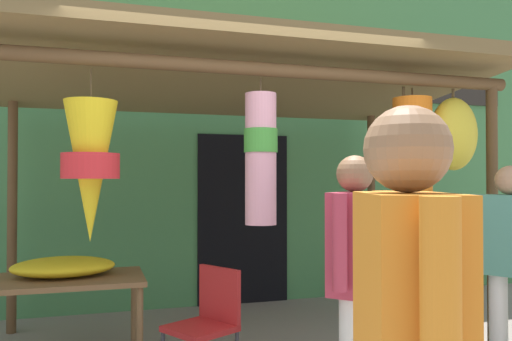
% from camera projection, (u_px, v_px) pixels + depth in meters
% --- Properties ---
extents(shop_facade, '(9.63, 0.29, 4.22)m').
position_uv_depth(shop_facade, '(188.00, 126.00, 6.15)').
color(shop_facade, '#47844C').
rests_on(shop_facade, ground_plane).
extents(market_stall_canopy, '(4.38, 2.46, 2.55)m').
position_uv_depth(market_stall_canopy, '(250.00, 100.00, 4.47)').
color(market_stall_canopy, brown).
rests_on(market_stall_canopy, ground_plane).
extents(display_table, '(1.32, 0.74, 0.71)m').
position_uv_depth(display_table, '(56.00, 287.00, 4.02)').
color(display_table, brown).
rests_on(display_table, ground_plane).
extents(flower_heap_on_table, '(0.79, 0.55, 0.15)m').
position_uv_depth(flower_heap_on_table, '(65.00, 267.00, 4.09)').
color(flower_heap_on_table, yellow).
rests_on(flower_heap_on_table, display_table).
extents(folding_chair, '(0.54, 0.54, 0.84)m').
position_uv_depth(folding_chair, '(208.00, 317.00, 3.64)').
color(folding_chair, '#AD1E1E').
rests_on(folding_chair, ground_plane).
extents(vendor_in_orange, '(0.39, 0.52, 1.57)m').
position_uv_depth(vendor_in_orange, '(511.00, 255.00, 3.77)').
color(vendor_in_orange, silver).
rests_on(vendor_in_orange, ground_plane).
extents(customer_foreground, '(0.46, 0.43, 1.61)m').
position_uv_depth(customer_foreground, '(355.00, 267.00, 3.07)').
color(customer_foreground, silver).
rests_on(customer_foreground, ground_plane).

